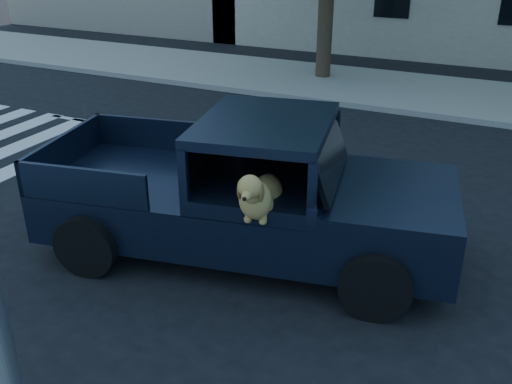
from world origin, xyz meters
The scene contains 3 objects.
ground centered at (0.00, 0.00, 0.00)m, with size 120.00×120.00×0.00m, color black.
far_sidewalk centered at (0.00, 9.20, 0.07)m, with size 60.00×4.00×0.15m, color gray.
pickup_truck centered at (-1.72, -0.29, 0.68)m, with size 5.89×3.32×2.00m.
Camera 1 is at (1.57, -6.59, 4.27)m, focal length 40.00 mm.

